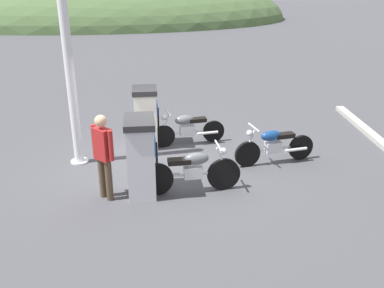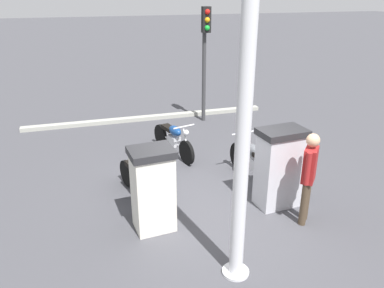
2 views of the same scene
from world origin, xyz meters
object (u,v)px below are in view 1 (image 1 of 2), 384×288
motorcycle_near_pump (192,171)px  attendant_person (103,152)px  motorcycle_extra (274,145)px  fuel_pump_far (146,117)px  fuel_pump_near (141,156)px  motorcycle_far_pump (188,128)px  canopy_support_pole (69,65)px

motorcycle_near_pump → attendant_person: attendant_person is taller
motorcycle_near_pump → motorcycle_extra: (1.94, 1.24, -0.02)m
fuel_pump_far → motorcycle_extra: 3.17m
fuel_pump_near → attendant_person: bearing=-167.0°
fuel_pump_far → attendant_person: bearing=-104.8°
motorcycle_extra → motorcycle_near_pump: bearing=-147.4°
motorcycle_near_pump → attendant_person: size_ratio=1.19×
fuel_pump_near → fuel_pump_far: bearing=90.0°
attendant_person → motorcycle_far_pump: bearing=56.8°
motorcycle_near_pump → attendant_person: (-1.66, -0.14, 0.51)m
fuel_pump_near → canopy_support_pole: 2.62m
fuel_pump_near → fuel_pump_far: 2.43m
fuel_pump_near → motorcycle_near_pump: (0.97, -0.02, -0.33)m
motorcycle_far_pump → motorcycle_extra: (1.88, -1.25, 0.00)m
fuel_pump_far → canopy_support_pole: canopy_support_pole is taller
motorcycle_near_pump → attendant_person: 1.74m
fuel_pump_near → motorcycle_extra: bearing=22.8°
fuel_pump_near → attendant_person: attendant_person is taller
motorcycle_near_pump → attendant_person: bearing=-175.1°
motorcycle_near_pump → fuel_pump_far: bearing=111.7°
fuel_pump_near → motorcycle_extra: fuel_pump_near is taller
canopy_support_pole → fuel_pump_far: bearing=29.7°
attendant_person → motorcycle_near_pump: bearing=4.9°
motorcycle_near_pump → motorcycle_far_pump: motorcycle_near_pump is taller
fuel_pump_far → fuel_pump_near: bearing=-90.0°
fuel_pump_far → attendant_person: (-0.68, -2.59, 0.21)m
fuel_pump_far → motorcycle_near_pump: size_ratio=0.75×
motorcycle_far_pump → fuel_pump_near: bearing=-112.7°
fuel_pump_far → motorcycle_far_pump: 1.09m
motorcycle_far_pump → attendant_person: (-1.72, -2.63, 0.54)m
fuel_pump_far → motorcycle_extra: fuel_pump_far is taller
motorcycle_extra → canopy_support_pole: (-4.44, 0.34, 1.81)m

